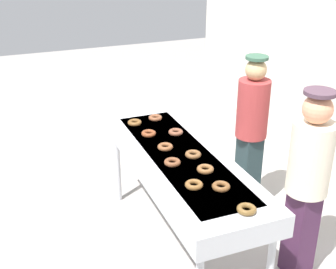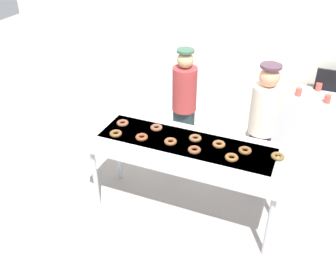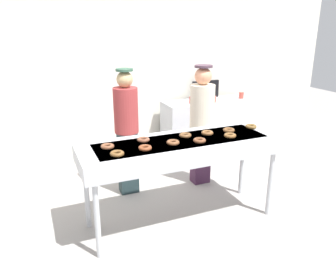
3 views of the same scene
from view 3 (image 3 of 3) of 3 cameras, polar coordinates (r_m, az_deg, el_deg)
The scene contains 22 objects.
ground_plane at distance 4.06m, azimuth 2.22°, elevation -14.23°, with size 16.00×16.00×0.00m, color #9E9993.
back_wall at distance 5.57m, azimuth -7.68°, elevation 13.10°, with size 8.00×0.12×3.38m, color silver.
fryer_conveyor at distance 3.66m, azimuth 2.39°, elevation -2.35°, with size 2.23×0.73×0.98m.
chocolate_donut_0 at distance 3.35m, azimuth -3.92°, elevation -2.29°, with size 0.14×0.14×0.04m, color brown.
chocolate_donut_1 at distance 3.49m, azimuth 0.84°, elevation -1.37°, with size 0.14×0.14×0.04m, color brown.
chocolate_donut_2 at distance 3.44m, azimuth -10.25°, elevation -2.00°, with size 0.14×0.14×0.04m, color brown.
chocolate_donut_3 at distance 3.24m, azimuth -8.64°, elevation -3.21°, with size 0.14×0.14×0.04m, color brown.
chocolate_donut_4 at distance 3.57m, azimuth 5.38°, elevation -1.01°, with size 0.14×0.14×0.04m, color brown.
chocolate_donut_5 at distance 3.96m, azimuth 10.28°, elevation 0.73°, with size 0.14×0.14×0.04m, color brown.
chocolate_donut_6 at distance 3.83m, azimuth 6.69°, elevation 0.28°, with size 0.14×0.14×0.04m, color brown.
chocolate_donut_7 at distance 3.72m, azimuth 2.95°, elevation -0.13°, with size 0.14×0.14×0.04m, color brown.
chocolate_donut_8 at distance 4.16m, azimuth 13.92°, elevation 1.34°, with size 0.14×0.14×0.04m, color brown.
chocolate_donut_9 at distance 3.77m, azimuth 10.49°, elevation -0.17°, with size 0.14×0.14×0.04m, color brown.
chocolate_donut_10 at distance 3.59m, azimuth -4.21°, elevation -0.88°, with size 0.14×0.14×0.04m, color brown.
worker_baker at distance 4.35m, azimuth -7.05°, elevation 1.32°, with size 0.31×0.31×1.66m.
worker_assistant at distance 4.61m, azimuth 5.76°, elevation 2.70°, with size 0.33×0.33×1.67m.
prep_counter at distance 5.93m, azimuth 7.19°, elevation 1.39°, with size 1.68×0.53×0.94m, color #B7BABF.
paper_cup_0 at distance 5.85m, azimuth 4.94°, elevation 6.55°, with size 0.08×0.08×0.11m, color #CC4C3F.
paper_cup_1 at distance 6.02m, azimuth 12.35°, elevation 6.52°, with size 0.08×0.08×0.11m, color #CC4C3F.
paper_cup_2 at distance 5.52m, azimuth 4.04°, elevation 5.84°, with size 0.08×0.08×0.11m, color #CC4C3F.
paper_cup_3 at distance 5.63m, azimuth 7.74°, elevation 5.97°, with size 0.08×0.08×0.11m, color #CC4C3F.
menu_display at distance 5.96m, azimuth 6.39°, elevation 7.66°, with size 0.51×0.04×0.30m, color black.
Camera 3 is at (-1.47, -3.09, 2.18)m, focal length 35.90 mm.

